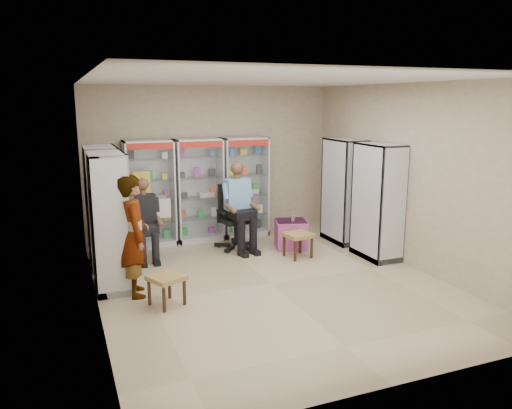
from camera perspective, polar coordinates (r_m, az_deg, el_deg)
name	(u,v)px	position (r m, az deg, el deg)	size (l,w,h in m)	color
floor	(270,283)	(7.67, 1.66, -8.97)	(6.00, 6.00, 0.00)	tan
room_shell	(271,154)	(7.21, 1.75, 5.82)	(5.02, 6.02, 3.01)	tan
cabinet_back_left	(150,193)	(9.59, -12.03, 1.24)	(0.90, 0.50, 2.00)	#AEB1B5
cabinet_back_mid	(199,190)	(9.79, -6.54, 1.64)	(0.90, 0.50, 2.00)	#ACAEB3
cabinet_back_right	(245,187)	(10.07, -1.32, 2.00)	(0.90, 0.50, 2.00)	silver
cabinet_right_far	(344,191)	(9.78, 10.01, 1.52)	(0.50, 0.90, 2.00)	#9DA0A4
cabinet_right_near	(378,202)	(8.88, 13.72, 0.32)	(0.50, 0.90, 2.00)	#B4B7BB
cabinet_left_far	(103,207)	(8.57, -17.08, -0.28)	(0.50, 0.90, 2.00)	silver
cabinet_left_near	(110,222)	(7.50, -16.35, -1.93)	(0.50, 0.90, 2.00)	#A3A5AA
wooden_chair	(144,231)	(8.96, -12.65, -3.01)	(0.42, 0.42, 0.94)	black
seated_customer	(144,221)	(8.87, -12.66, -1.84)	(0.44, 0.60, 1.34)	black
office_chair	(236,217)	(9.27, -2.32, -1.39)	(0.66, 0.66, 1.20)	black
seated_shopkeeper	(237,209)	(9.19, -2.23, -0.46)	(0.50, 0.70, 1.53)	#618FC1
pink_trunk	(291,234)	(9.36, 3.99, -3.41)	(0.55, 0.53, 0.53)	#9E3F68
tea_glass	(293,218)	(9.25, 4.23, -1.57)	(0.07, 0.07, 0.10)	#591C07
woven_stool_a	(298,245)	(8.85, 4.80, -4.64)	(0.44, 0.44, 0.44)	#AA8147
woven_stool_b	(167,290)	(6.93, -10.16, -9.62)	(0.42, 0.42, 0.42)	#9F7043
standing_man	(134,236)	(7.18, -13.75, -3.51)	(0.63, 0.41, 1.73)	gray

